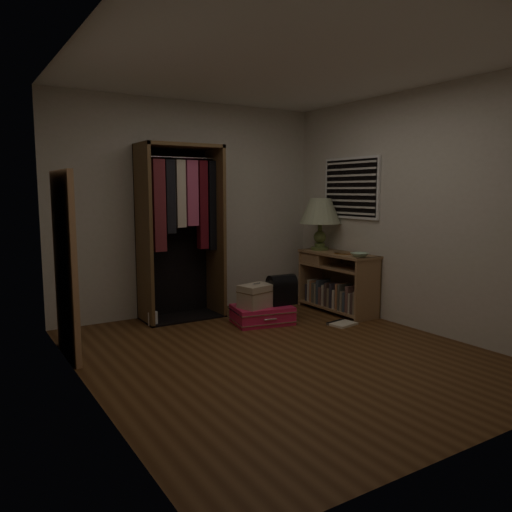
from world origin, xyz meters
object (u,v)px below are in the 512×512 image
Objects in this scene: white_jug at (153,318)px; console_bookshelf at (335,280)px; train_case at (256,296)px; black_bag at (282,289)px; floor_mirror at (65,265)px; open_wardrobe at (180,218)px; pink_suitcase at (262,314)px; table_lamp at (320,212)px.

console_bookshelf is at bearing -14.29° from white_jug.
console_bookshelf is 2.59× the size of train_case.
train_case is at bearing -179.54° from black_bag.
floor_mirror is at bearing 167.28° from train_case.
floor_mirror is at bearing -149.76° from white_jug.
console_bookshelf is 2.08m from open_wardrobe.
floor_mirror is at bearing -179.35° from console_bookshelf.
open_wardrobe reaches higher than train_case.
console_bookshelf is 1.14m from pink_suitcase.
pink_suitcase is at bearing -163.06° from table_lamp.
open_wardrobe is at bearing 114.27° from train_case.
open_wardrobe is 1.49m from pink_suitcase.
open_wardrobe is 10.65× the size of white_jug.
black_bag is at bearing -156.44° from table_lamp.
black_bag is (0.24, -0.04, 0.28)m from pink_suitcase.
floor_mirror is 3.93× the size of train_case.
train_case is (-1.20, -0.03, -0.06)m from console_bookshelf.
console_bookshelf is at bearing -11.72° from train_case.
console_bookshelf is 1.20m from train_case.
table_lamp reaches higher than black_bag.
table_lamp reaches higher than white_jug.
black_bag is at bearing -176.53° from console_bookshelf.
open_wardrobe is at bearing 144.04° from black_bag.
floor_mirror is at bearing -152.17° from open_wardrobe.
console_bookshelf is 2.30m from white_jug.
table_lamp is at bearing 28.42° from black_bag.
pink_suitcase is 1.12× the size of table_lamp.
console_bookshelf is 0.91m from table_lamp.
table_lamp is 3.48× the size of white_jug.
table_lamp reaches higher than train_case.
black_bag is 1.80× the size of white_jug.
table_lamp is at bearing -12.98° from open_wardrobe.
floor_mirror is 8.83× the size of white_jug.
floor_mirror is 2.27× the size of pink_suitcase.
pink_suitcase reaches higher than white_jug.
floor_mirror is 2.42m from black_bag.
train_case is 1.20m from white_jug.
open_wardrobe is 2.74× the size of pink_suitcase.
console_bookshelf is at bearing -22.51° from open_wardrobe.
open_wardrobe reaches higher than floor_mirror.
black_bag is (0.91, -0.79, -0.82)m from open_wardrobe.
pink_suitcase is (-1.11, -0.01, -0.29)m from console_bookshelf.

